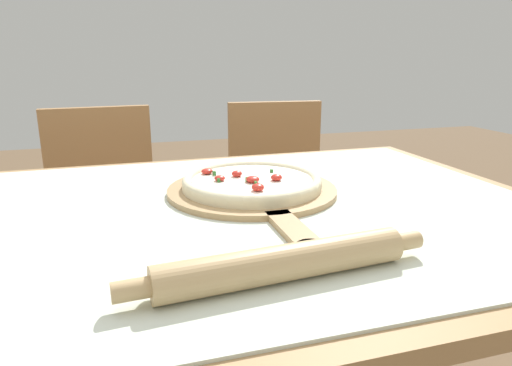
{
  "coord_description": "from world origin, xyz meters",
  "views": [
    {
      "loc": [
        -0.25,
        -0.82,
        1.07
      ],
      "look_at": [
        0.01,
        0.06,
        0.81
      ],
      "focal_mm": 32.0,
      "sensor_mm": 36.0,
      "label": 1
    }
  ],
  "objects_px": {
    "pizza_peel": "(254,192)",
    "rolling_pin": "(284,263)",
    "chair_right": "(279,197)",
    "pizza": "(252,182)",
    "chair_left": "(105,213)"
  },
  "relations": [
    {
      "from": "chair_right",
      "to": "chair_left",
      "type": "bearing_deg",
      "value": -174.74
    },
    {
      "from": "rolling_pin",
      "to": "pizza",
      "type": "bearing_deg",
      "value": 79.74
    },
    {
      "from": "pizza_peel",
      "to": "chair_left",
      "type": "bearing_deg",
      "value": 113.99
    },
    {
      "from": "pizza",
      "to": "chair_right",
      "type": "distance_m",
      "value": 0.87
    },
    {
      "from": "pizza",
      "to": "rolling_pin",
      "type": "xyz_separation_m",
      "value": [
        -0.07,
        -0.4,
        -0.0
      ]
    },
    {
      "from": "chair_right",
      "to": "rolling_pin",
      "type": "bearing_deg",
      "value": -104.23
    },
    {
      "from": "rolling_pin",
      "to": "chair_right",
      "type": "relative_size",
      "value": 0.49
    },
    {
      "from": "pizza",
      "to": "chair_left",
      "type": "relative_size",
      "value": 0.34
    },
    {
      "from": "chair_left",
      "to": "chair_right",
      "type": "xyz_separation_m",
      "value": [
        0.67,
        -0.0,
        0.0
      ]
    },
    {
      "from": "rolling_pin",
      "to": "chair_right",
      "type": "height_order",
      "value": "chair_right"
    },
    {
      "from": "pizza_peel",
      "to": "rolling_pin",
      "type": "relative_size",
      "value": 1.21
    },
    {
      "from": "pizza_peel",
      "to": "pizza",
      "type": "distance_m",
      "value": 0.03
    },
    {
      "from": "pizza",
      "to": "chair_left",
      "type": "xyz_separation_m",
      "value": [
        -0.34,
        0.74,
        -0.29
      ]
    },
    {
      "from": "chair_left",
      "to": "pizza",
      "type": "bearing_deg",
      "value": -69.59
    },
    {
      "from": "rolling_pin",
      "to": "chair_right",
      "type": "xyz_separation_m",
      "value": [
        0.4,
        1.14,
        -0.29
      ]
    }
  ]
}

